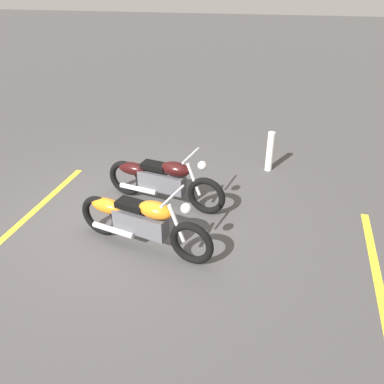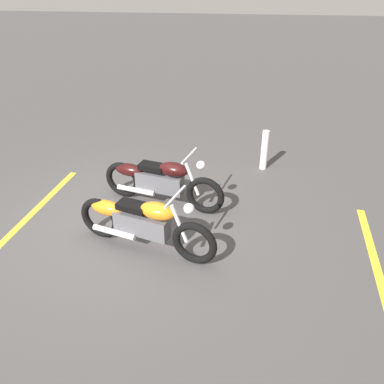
# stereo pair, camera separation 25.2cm
# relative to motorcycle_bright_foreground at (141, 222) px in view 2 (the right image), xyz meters

# --- Properties ---
(ground_plane) EXTENTS (60.00, 60.00, 0.00)m
(ground_plane) POSITION_rel_motorcycle_bright_foreground_xyz_m (-0.51, 0.63, -0.46)
(ground_plane) COLOR #474444
(motorcycle_bright_foreground) EXTENTS (2.17, 0.81, 1.04)m
(motorcycle_bright_foreground) POSITION_rel_motorcycle_bright_foreground_xyz_m (0.00, 0.00, 0.00)
(motorcycle_bright_foreground) COLOR black
(motorcycle_bright_foreground) RESTS_ON ground
(motorcycle_dark_foreground) EXTENTS (2.19, 0.76, 1.04)m
(motorcycle_dark_foreground) POSITION_rel_motorcycle_bright_foreground_xyz_m (0.01, 1.28, 0.00)
(motorcycle_dark_foreground) COLOR black
(motorcycle_dark_foreground) RESTS_ON ground
(bollard_post) EXTENTS (0.14, 0.14, 0.82)m
(bollard_post) POSITION_rel_motorcycle_bright_foreground_xyz_m (1.85, 2.91, -0.05)
(bollard_post) COLOR white
(bollard_post) RESTS_ON ground
(parking_stripe_near) EXTENTS (0.38, 3.20, 0.01)m
(parking_stripe_near) POSITION_rel_motorcycle_bright_foreground_xyz_m (-2.09, 0.63, -0.46)
(parking_stripe_near) COLOR yellow
(parking_stripe_near) RESTS_ON ground
(parking_stripe_mid) EXTENTS (0.38, 3.20, 0.01)m
(parking_stripe_mid) POSITION_rel_motorcycle_bright_foreground_xyz_m (3.35, -0.10, -0.46)
(parking_stripe_mid) COLOR yellow
(parking_stripe_mid) RESTS_ON ground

